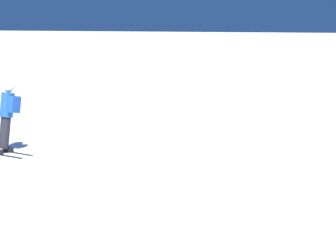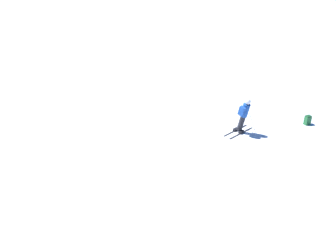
# 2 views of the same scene
# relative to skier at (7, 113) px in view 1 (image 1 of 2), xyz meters

# --- Properties ---
(skier) EXTENTS (1.26, 1.82, 1.89)m
(skier) POSITION_rel_skier_xyz_m (0.00, 0.00, 0.00)
(skier) COLOR black
(skier) RESTS_ON ground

